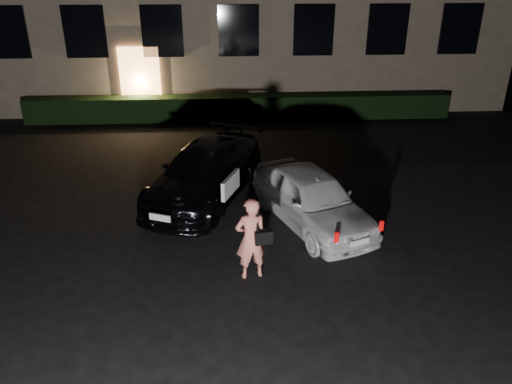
{
  "coord_description": "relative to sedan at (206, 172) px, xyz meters",
  "views": [
    {
      "loc": [
        -0.43,
        -6.91,
        5.26
      ],
      "look_at": [
        0.08,
        2.0,
        1.07
      ],
      "focal_mm": 35.0,
      "sensor_mm": 36.0,
      "label": 1
    }
  ],
  "objects": [
    {
      "name": "hatch",
      "position": [
        2.32,
        -1.5,
        -0.03
      ],
      "size": [
        2.66,
        3.84,
        1.22
      ],
      "rotation": [
        0.0,
        0.0,
        0.38
      ],
      "color": "white",
      "rests_on": "ground"
    },
    {
      "name": "sedan",
      "position": [
        0.0,
        0.0,
        0.0
      ],
      "size": [
        3.28,
        4.72,
        1.27
      ],
      "rotation": [
        0.0,
        0.0,
        -0.38
      ],
      "color": "black",
      "rests_on": "ground"
    },
    {
      "name": "hedge",
      "position": [
        1.0,
        6.39,
        -0.21
      ],
      "size": [
        15.0,
        0.7,
        0.85
      ],
      "primitive_type": "cube",
      "color": "black",
      "rests_on": "ground"
    },
    {
      "name": "ground",
      "position": [
        1.0,
        -4.11,
        -0.64
      ],
      "size": [
        80.0,
        80.0,
        0.0
      ],
      "primitive_type": "plane",
      "color": "black",
      "rests_on": "ground"
    },
    {
      "name": "man",
      "position": [
        0.93,
        -3.42,
        0.15
      ],
      "size": [
        0.71,
        0.49,
        1.57
      ],
      "rotation": [
        0.0,
        0.0,
        3.37
      ],
      "color": "#DB7563",
      "rests_on": "ground"
    }
  ]
}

